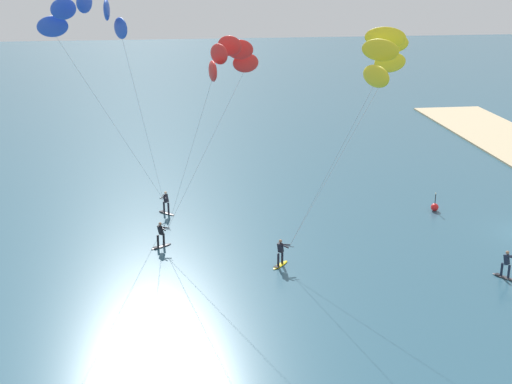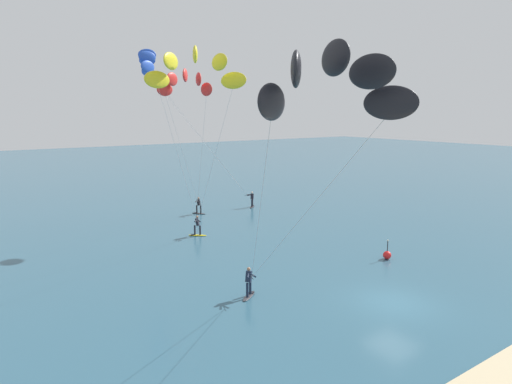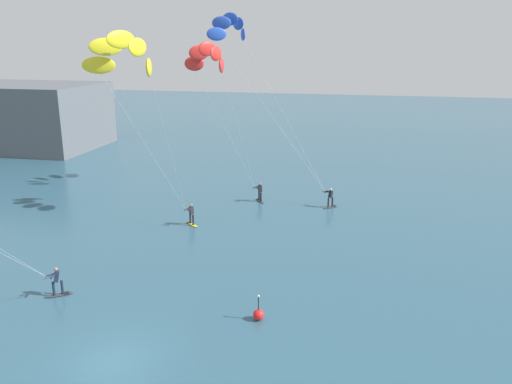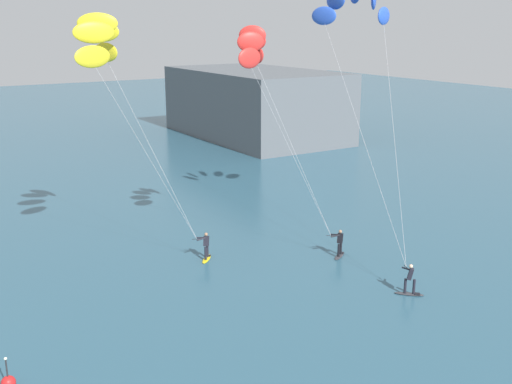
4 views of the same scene
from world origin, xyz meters
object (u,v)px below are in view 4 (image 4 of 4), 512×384
Objects in this scene: kitesurfer_mid_water at (103,47)px; marker_buoy at (8,382)px; kitesurfer_far_out at (357,16)px; kitesurfer_downwind at (257,56)px.

kitesurfer_mid_water is 10.22× the size of marker_buoy.
marker_buoy is at bearing -72.64° from kitesurfer_far_out.
kitesurfer_downwind is (3.09, 7.77, -0.55)m from kitesurfer_mid_water.
kitesurfer_far_out is 27.56m from marker_buoy.
kitesurfer_downwind is 9.75× the size of marker_buoy.
kitesurfer_downwind is (-0.01, -7.15, -2.24)m from kitesurfer_far_out.
kitesurfer_far_out is 11.46× the size of marker_buoy.
kitesurfer_far_out is at bearing 107.36° from marker_buoy.
kitesurfer_mid_water reaches higher than kitesurfer_downwind.
kitesurfer_downwind is at bearing 114.51° from marker_buoy.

